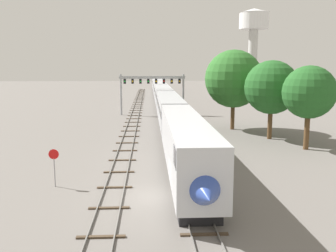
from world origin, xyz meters
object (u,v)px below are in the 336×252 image
(passenger_train, at_px, (161,93))
(water_tower, at_px, (254,30))
(signal_gantry, at_px, (152,85))
(stop_sign, at_px, (54,162))
(trackside_tree_left, at_px, (272,87))
(trackside_tree_mid, at_px, (234,79))
(trackside_tree_right, at_px, (309,92))

(passenger_train, height_order, water_tower, water_tower)
(signal_gantry, bearing_deg, passenger_train, 82.90)
(stop_sign, bearing_deg, passenger_train, 80.37)
(water_tower, height_order, trackside_tree_left, water_tower)
(trackside_tree_mid, height_order, trackside_tree_right, trackside_tree_mid)
(signal_gantry, height_order, water_tower, water_tower)
(water_tower, distance_m, trackside_tree_right, 69.21)
(stop_sign, relative_size, trackside_tree_mid, 0.26)
(stop_sign, bearing_deg, trackside_tree_mid, 52.00)
(passenger_train, relative_size, trackside_tree_mid, 12.04)
(water_tower, xyz_separation_m, stop_sign, (-36.84, -78.06, -17.05))
(signal_gantry, distance_m, trackside_tree_mid, 20.04)
(trackside_tree_mid, bearing_deg, water_tower, 71.65)
(passenger_train, height_order, trackside_tree_mid, trackside_tree_mid)
(passenger_train, distance_m, signal_gantry, 18.45)
(trackside_tree_mid, distance_m, trackside_tree_right, 14.11)
(water_tower, xyz_separation_m, trackside_tree_mid, (-17.81, -53.71, -11.75))
(water_tower, relative_size, trackside_tree_left, 2.57)
(passenger_train, relative_size, signal_gantry, 11.18)
(passenger_train, bearing_deg, trackside_tree_mid, -75.36)
(trackside_tree_mid, relative_size, trackside_tree_right, 1.24)
(trackside_tree_left, distance_m, trackside_tree_mid, 7.80)
(stop_sign, height_order, trackside_tree_mid, trackside_tree_mid)
(passenger_train, height_order, stop_sign, passenger_train)
(signal_gantry, relative_size, stop_sign, 4.20)
(signal_gantry, relative_size, water_tower, 0.49)
(passenger_train, xyz_separation_m, signal_gantry, (-2.25, -18.06, 2.98))
(passenger_train, distance_m, water_tower, 36.78)
(trackside_tree_left, bearing_deg, trackside_tree_right, -71.11)
(trackside_tree_left, xyz_separation_m, trackside_tree_mid, (-3.05, 7.13, 0.79))
(signal_gantry, distance_m, water_tower, 49.08)
(signal_gantry, distance_m, trackside_tree_right, 33.85)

